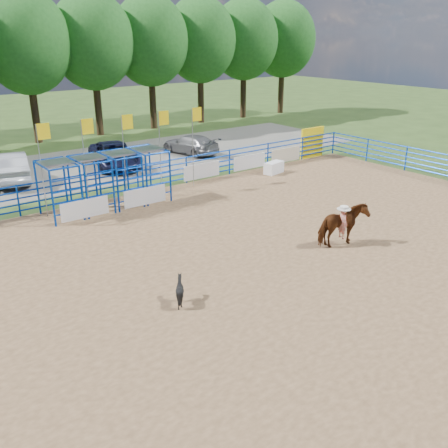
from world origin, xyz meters
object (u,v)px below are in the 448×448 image
at_px(horse_and_rider, 343,224).
at_px(announcer_table, 274,168).
at_px(calf, 180,291).
at_px(car_c, 115,155).
at_px(car_b, 10,167).
at_px(car_d, 190,144).

bearing_deg(horse_and_rider, announcer_table, 61.64).
height_order(announcer_table, calf, calf).
relative_size(announcer_table, horse_and_rider, 0.57).
height_order(horse_and_rider, car_c, horse_and_rider).
height_order(horse_and_rider, car_b, horse_and_rider).
xyz_separation_m(announcer_table, horse_and_rider, (-5.17, -9.57, 0.55)).
bearing_deg(car_d, calf, 43.58).
bearing_deg(calf, car_b, -13.98).
relative_size(car_c, car_d, 1.19).
bearing_deg(car_b, horse_and_rider, 125.53).
relative_size(calf, car_d, 0.19).
distance_m(car_b, car_d, 11.81).
bearing_deg(car_c, announcer_table, -34.26).
relative_size(calf, car_b, 0.17).
bearing_deg(car_b, calf, 102.36).
xyz_separation_m(horse_and_rider, car_c, (-1.62, 16.76, -0.17)).
xyz_separation_m(horse_and_rider, car_d, (4.07, 16.91, -0.26)).
distance_m(horse_and_rider, car_b, 18.88).
relative_size(horse_and_rider, calf, 2.64).
bearing_deg(calf, horse_and_rider, -105.26).
distance_m(announcer_table, car_d, 7.42).
height_order(announcer_table, horse_and_rider, horse_and_rider).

